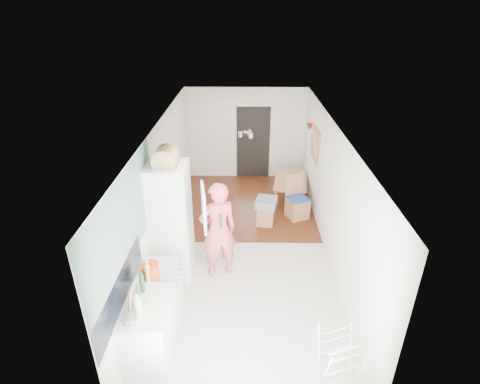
{
  "coord_description": "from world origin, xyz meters",
  "views": [
    {
      "loc": [
        -0.01,
        -6.2,
        4.44
      ],
      "look_at": [
        -0.11,
        0.2,
        1.18
      ],
      "focal_mm": 28.0,
      "sensor_mm": 36.0,
      "label": 1
    }
  ],
  "objects_px": {
    "person": "(218,223)",
    "dining_chair": "(298,198)",
    "stool": "(265,215)",
    "drying_rack": "(338,362)",
    "dining_table": "(291,189)"
  },
  "relations": [
    {
      "from": "dining_chair",
      "to": "drying_rack",
      "type": "relative_size",
      "value": 1.22
    },
    {
      "from": "person",
      "to": "dining_chair",
      "type": "distance_m",
      "value": 2.66
    },
    {
      "from": "stool",
      "to": "drying_rack",
      "type": "relative_size",
      "value": 0.55
    },
    {
      "from": "dining_table",
      "to": "drying_rack",
      "type": "height_order",
      "value": "drying_rack"
    },
    {
      "from": "person",
      "to": "dining_table",
      "type": "relative_size",
      "value": 1.82
    },
    {
      "from": "dining_table",
      "to": "dining_chair",
      "type": "bearing_deg",
      "value": -170.02
    },
    {
      "from": "dining_chair",
      "to": "drying_rack",
      "type": "distance_m",
      "value": 4.23
    },
    {
      "from": "stool",
      "to": "dining_chair",
      "type": "bearing_deg",
      "value": 22.46
    },
    {
      "from": "stool",
      "to": "drying_rack",
      "type": "distance_m",
      "value": 4.0
    },
    {
      "from": "person",
      "to": "dining_table",
      "type": "bearing_deg",
      "value": -139.38
    },
    {
      "from": "dining_chair",
      "to": "stool",
      "type": "bearing_deg",
      "value": -179.51
    },
    {
      "from": "person",
      "to": "dining_table",
      "type": "height_order",
      "value": "person"
    },
    {
      "from": "person",
      "to": "stool",
      "type": "distance_m",
      "value": 2.1
    },
    {
      "from": "dining_table",
      "to": "person",
      "type": "bearing_deg",
      "value": 160.16
    },
    {
      "from": "person",
      "to": "dining_chair",
      "type": "relative_size",
      "value": 2.11
    }
  ]
}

